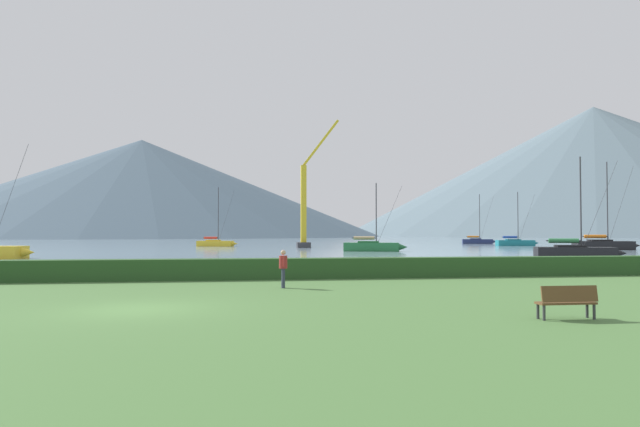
{
  "coord_description": "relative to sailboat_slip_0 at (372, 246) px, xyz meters",
  "views": [
    {
      "loc": [
        2.94,
        -18.92,
        2.46
      ],
      "look_at": [
        13.03,
        48.16,
        4.55
      ],
      "focal_mm": 32.48,
      "sensor_mm": 36.0,
      "label": 1
    }
  ],
  "objects": [
    {
      "name": "person_seated_viewer",
      "position": [
        -14.86,
        -44.53,
        0.34
      ],
      "size": [
        0.36,
        0.57,
        1.65
      ],
      "rotation": [
        0.0,
        0.0,
        0.04
      ],
      "color": "#2D3347",
      "rests_on": "ground_plane"
    },
    {
      "name": "distant_hill_west_ridge",
      "position": [
        -63.27,
        233.32,
        23.87
      ],
      "size": [
        241.45,
        241.45,
        49.01
      ],
      "primitive_type": "cone",
      "color": "#425666",
      "rests_on": "ground_plane"
    },
    {
      "name": "dock_crane",
      "position": [
        -6.28,
        16.83,
        5.19
      ],
      "size": [
        6.43,
        2.0,
        19.53
      ],
      "color": "#333338",
      "rests_on": "ground_plane"
    },
    {
      "name": "sailboat_slip_5",
      "position": [
        30.81,
        38.75,
        -0.07
      ],
      "size": [
        6.73,
        3.61,
        9.82
      ],
      "rotation": [
        0.0,
        0.0,
        -0.31
      ],
      "color": "navy",
      "rests_on": "harbor_water"
    },
    {
      "name": "ground_plane",
      "position": [
        -19.96,
        -50.71,
        -0.64
      ],
      "size": [
        1000.0,
        1000.0,
        0.0
      ],
      "primitive_type": "plane",
      "color": "#477038"
    },
    {
      "name": "sailboat_slip_10",
      "position": [
        -19.81,
        26.17,
        -0.07
      ],
      "size": [
        6.77,
        3.68,
        9.64
      ],
      "rotation": [
        0.0,
        0.0,
        -0.32
      ],
      "color": "gold",
      "rests_on": "harbor_water"
    },
    {
      "name": "hedge_line",
      "position": [
        -19.96,
        -39.71,
        -0.11
      ],
      "size": [
        80.0,
        1.2,
        1.06
      ],
      "primitive_type": "cube",
      "color": "#284C23",
      "rests_on": "ground_plane"
    },
    {
      "name": "harbor_water",
      "position": [
        -19.96,
        86.29,
        -0.64
      ],
      "size": [
        320.0,
        246.0,
        0.0
      ],
      "primitive_type": "cube",
      "color": "gray",
      "rests_on": "ground_plane"
    },
    {
      "name": "distant_hill_central_peak",
      "position": [
        196.43,
        246.73,
        37.97
      ],
      "size": [
        299.97,
        299.97,
        77.22
      ],
      "primitive_type": "cone",
      "color": "slate",
      "rests_on": "ground_plane"
    },
    {
      "name": "sailboat_slip_3",
      "position": [
        13.27,
        -21.93,
        -0.0
      ],
      "size": [
        7.79,
        4.25,
        9.15
      ],
      "rotation": [
        0.0,
        0.0,
        -0.32
      ],
      "color": "black",
      "rests_on": "harbor_water"
    },
    {
      "name": "park_bench_under_tree",
      "position": [
        -7.79,
        -54.66,
        -0.11
      ],
      "size": [
        1.66,
        0.49,
        0.95
      ],
      "rotation": [
        0.0,
        0.0,
        -0.01
      ],
      "color": "brown",
      "rests_on": "ground_plane"
    },
    {
      "name": "sailboat_slip_11",
      "position": [
        31.81,
        0.86,
        0.08
      ],
      "size": [
        8.65,
        4.03,
        11.74
      ],
      "rotation": [
        0.0,
        0.0,
        -0.22
      ],
      "color": "black",
      "rests_on": "harbor_water"
    },
    {
      "name": "sailboat_slip_0",
      "position": [
        0.0,
        0.0,
        0.0
      ],
      "size": [
        7.88,
        4.33,
        8.43
      ],
      "rotation": [
        0.0,
        0.0,
        -0.33
      ],
      "color": "#236B38",
      "rests_on": "harbor_water"
    },
    {
      "name": "sailboat_slip_1",
      "position": [
        30.27,
        22.19,
        -0.05
      ],
      "size": [
        7.22,
        3.07,
        9.14
      ],
      "rotation": [
        0.0,
        0.0,
        -0.16
      ],
      "color": "#19707A",
      "rests_on": "harbor_water"
    }
  ]
}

